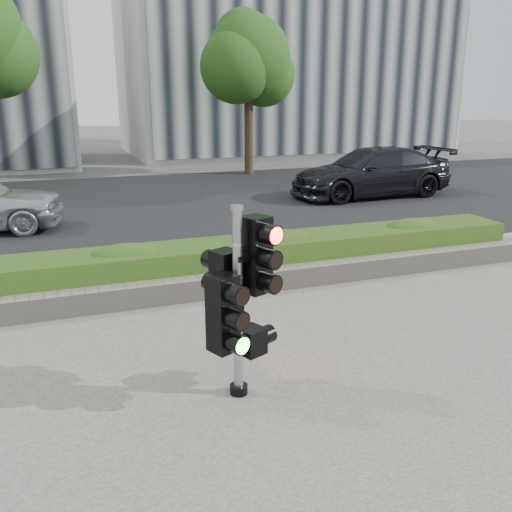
# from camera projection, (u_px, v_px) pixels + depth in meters

# --- Properties ---
(ground) EXTENTS (120.00, 120.00, 0.00)m
(ground) POSITION_uv_depth(u_px,v_px,m) (251.00, 348.00, 6.88)
(ground) COLOR #51514C
(ground) RESTS_ON ground
(sidewalk) EXTENTS (16.00, 11.00, 0.03)m
(sidewalk) POSITION_uv_depth(u_px,v_px,m) (350.00, 468.00, 4.62)
(sidewalk) COLOR #9E9389
(sidewalk) RESTS_ON ground
(road) EXTENTS (60.00, 13.00, 0.02)m
(road) POSITION_uv_depth(u_px,v_px,m) (135.00, 206.00, 15.87)
(road) COLOR black
(road) RESTS_ON ground
(curb) EXTENTS (60.00, 0.25, 0.12)m
(curb) POSITION_uv_depth(u_px,v_px,m) (191.00, 272.00, 9.69)
(curb) COLOR gray
(curb) RESTS_ON ground
(stone_wall) EXTENTS (12.00, 0.32, 0.34)m
(stone_wall) POSITION_uv_depth(u_px,v_px,m) (210.00, 286.00, 8.53)
(stone_wall) COLOR gray
(stone_wall) RESTS_ON sidewalk
(hedge) EXTENTS (12.00, 1.00, 0.68)m
(hedge) POSITION_uv_depth(u_px,v_px,m) (199.00, 265.00, 9.07)
(hedge) COLOR #578127
(hedge) RESTS_ON sidewalk
(building_right) EXTENTS (18.00, 10.00, 12.00)m
(building_right) POSITION_uv_depth(u_px,v_px,m) (283.00, 45.00, 31.37)
(building_right) COLOR #B7B7B2
(building_right) RESTS_ON ground
(tree_right) EXTENTS (4.10, 3.58, 6.53)m
(tree_right) POSITION_uv_depth(u_px,v_px,m) (248.00, 61.00, 21.45)
(tree_right) COLOR black
(tree_right) RESTS_ON ground
(traffic_signal) EXTENTS (0.74, 0.66, 2.03)m
(traffic_signal) POSITION_uv_depth(u_px,v_px,m) (238.00, 293.00, 5.49)
(traffic_signal) COLOR black
(traffic_signal) RESTS_ON sidewalk
(car_dark) EXTENTS (5.35, 2.32, 1.53)m
(car_dark) POSITION_uv_depth(u_px,v_px,m) (371.00, 172.00, 17.26)
(car_dark) COLOR black
(car_dark) RESTS_ON road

